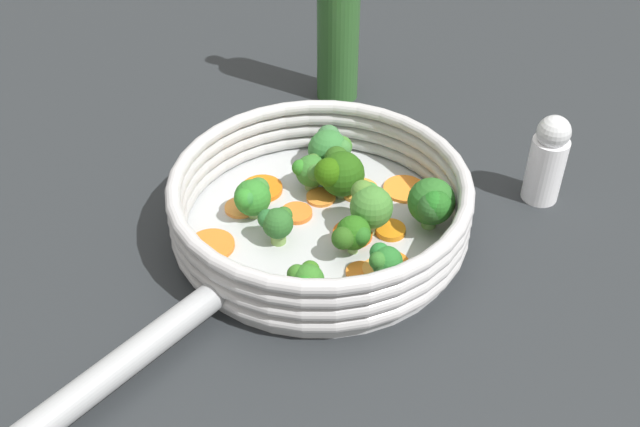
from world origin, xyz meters
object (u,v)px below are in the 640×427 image
Objects in this scene: carrot_slice_3 at (405,189)px; carrot_slice_10 at (361,273)px; carrot_slice_4 at (296,213)px; broccoli_floret_5 at (311,171)px; carrot_slice_0 at (262,189)px; carrot_slice_1 at (379,270)px; carrot_slice_11 at (359,190)px; oil_bottle at (338,12)px; skillet at (320,229)px; carrot_slice_2 at (353,234)px; carrot_slice_9 at (241,208)px; broccoli_floret_7 at (252,197)px; broccoli_floret_1 at (350,236)px; broccoli_floret_9 at (370,204)px; broccoli_floret_8 at (433,204)px; salt_shaker at (547,159)px; carrot_slice_8 at (390,230)px; carrot_slice_6 at (390,265)px; broccoli_floret_2 at (339,172)px; carrot_slice_5 at (211,245)px; broccoli_floret_4 at (330,148)px; carrot_slice_7 at (321,197)px; broccoli_floret_6 at (276,222)px; broccoli_floret_0 at (384,261)px; broccoli_floret_3 at (306,280)px.

carrot_slice_10 is (0.12, 0.07, -0.00)m from carrot_slice_3.
carrot_slice_4 is 0.05m from broccoli_floret_5.
carrot_slice_0 is 1.39× the size of carrot_slice_1.
oil_bottle is at bearing -123.83° from carrot_slice_11.
carrot_slice_1 is at bearing 89.78° from skillet.
carrot_slice_2 reaches higher than carrot_slice_9.
broccoli_floret_7 is (0.11, -0.04, 0.02)m from carrot_slice_11.
broccoli_floret_9 is (-0.04, -0.02, 0.01)m from broccoli_floret_1.
salt_shaker reaches higher than broccoli_floret_8.
carrot_slice_8 is (-0.03, 0.02, 0.00)m from carrot_slice_2.
broccoli_floret_2 is (-0.03, -0.12, 0.03)m from carrot_slice_6.
broccoli_floret_5 is at bearing -61.56° from broccoli_floret_2.
carrot_slice_5 is 1.14× the size of carrot_slice_11.
carrot_slice_3 is 0.05m from carrot_slice_11.
broccoli_floret_1 reaches higher than carrot_slice_8.
carrot_slice_4 is 0.08m from broccoli_floret_9.
carrot_slice_10 is 0.17m from broccoli_floret_4.
broccoli_floret_8 reaches higher than carrot_slice_7.
broccoli_floret_4 reaches higher than broccoli_floret_6.
broccoli_floret_4 is (-0.00, -0.05, 0.02)m from carrot_slice_11.
carrot_slice_6 is at bearing 83.00° from carrot_slice_7.
broccoli_floret_5 is (-0.05, -0.13, 0.02)m from carrot_slice_10.
broccoli_floret_7 is 0.85× the size of broccoli_floret_9.
carrot_slice_0 is 0.06m from carrot_slice_4.
broccoli_floret_1 reaches higher than carrot_slice_2.
oil_bottle is (-0.19, -0.29, 0.10)m from carrot_slice_1.
salt_shaker is 0.31m from oil_bottle.
carrot_slice_1 is 0.03m from broccoli_floret_0.
skillet is 6.68× the size of broccoli_floret_0.
broccoli_floret_4 is 0.18× the size of oil_bottle.
carrot_slice_5 is 0.84× the size of broccoli_floret_2.
carrot_slice_6 is 0.21m from salt_shaker.
broccoli_floret_3 is at bearing 44.68° from skillet.
carrot_slice_1 is at bearing 98.59° from broccoli_floret_1.
broccoli_floret_2 is (-0.05, 0.00, 0.03)m from carrot_slice_4.
broccoli_floret_2 is 1.03× the size of broccoli_floret_9.
carrot_slice_2 is 0.08m from broccoli_floret_8.
broccoli_floret_1 is 0.15× the size of oil_bottle.
skillet is 8.89× the size of carrot_slice_1.
broccoli_floret_6 is (0.08, 0.05, 0.00)m from broccoli_floret_5.
carrot_slice_1 is 0.97× the size of carrot_slice_4.
carrot_slice_4 is 0.75× the size of broccoli_floret_3.
broccoli_floret_5 is at bearing 167.03° from carrot_slice_9.
carrot_slice_8 is at bearing 102.94° from carrot_slice_7.
broccoli_floret_2 reaches higher than broccoli_floret_4.
carrot_slice_2 is 0.85× the size of carrot_slice_5.
carrot_slice_5 is 1.40× the size of carrot_slice_9.
carrot_slice_4 is at bearing 143.27° from broccoli_floret_7.
carrot_slice_6 is at bearing 172.10° from carrot_slice_1.
broccoli_floret_4 is at bearing -109.74° from broccoli_floret_9.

